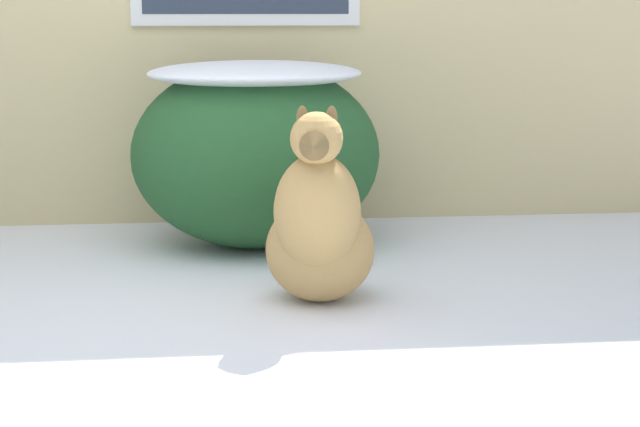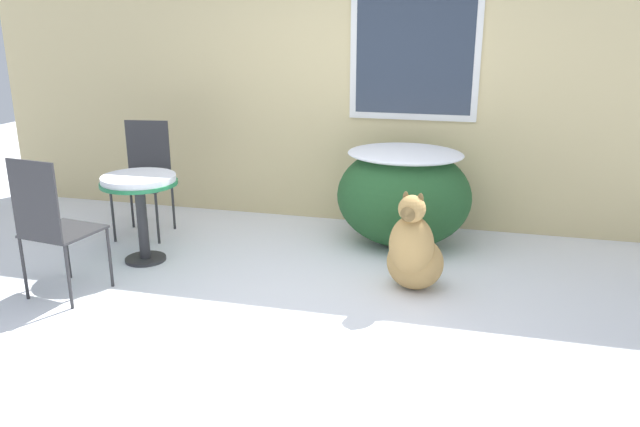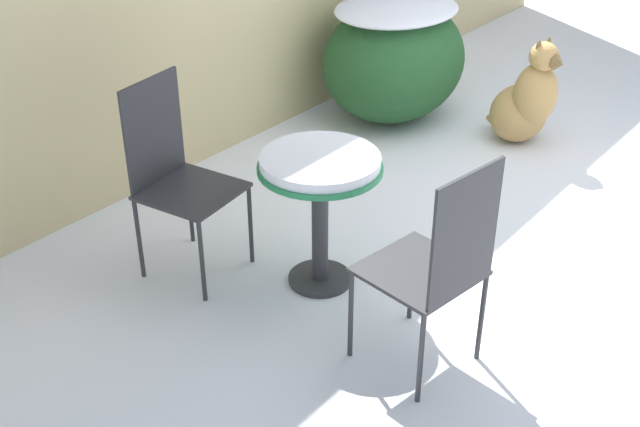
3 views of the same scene
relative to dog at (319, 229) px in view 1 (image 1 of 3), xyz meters
The scene contains 3 objects.
ground_plane 0.98m from the dog, 141.46° to the right, with size 16.00×16.00×0.00m, color white.
shrub_left 1.03m from the dog, 101.75° to the left, with size 1.20×0.99×0.91m.
dog is the anchor object (origin of this frame).
Camera 1 is at (0.36, -3.14, 1.15)m, focal length 55.00 mm.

